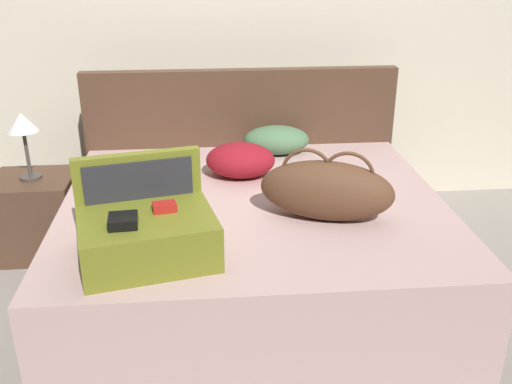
{
  "coord_description": "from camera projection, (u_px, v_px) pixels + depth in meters",
  "views": [
    {
      "loc": [
        -0.22,
        -2.12,
        1.67
      ],
      "look_at": [
        0.0,
        0.28,
        0.62
      ],
      "focal_mm": 40.73,
      "sensor_mm": 36.0,
      "label": 1
    }
  ],
  "objects": [
    {
      "name": "ground_plane",
      "position": [
        262.0,
        343.0,
        2.62
      ],
      "size": [
        12.0,
        12.0,
        0.0
      ],
      "primitive_type": "plane",
      "color": "gray"
    },
    {
      "name": "back_wall",
      "position": [
        236.0,
        5.0,
        3.61
      ],
      "size": [
        8.0,
        0.1,
        2.6
      ],
      "primitive_type": "cube",
      "color": "beige",
      "rests_on": "ground"
    },
    {
      "name": "bed",
      "position": [
        254.0,
        249.0,
        2.88
      ],
      "size": [
        1.82,
        1.61,
        0.52
      ],
      "primitive_type": "cube",
      "color": "#BC9993",
      "rests_on": "ground"
    },
    {
      "name": "headboard",
      "position": [
        242.0,
        149.0,
        3.56
      ],
      "size": [
        1.86,
        0.08,
        0.98
      ],
      "primitive_type": "cube",
      "color": "#4C3323",
      "rests_on": "ground"
    },
    {
      "name": "hard_case_large",
      "position": [
        146.0,
        230.0,
        2.25
      ],
      "size": [
        0.59,
        0.51,
        0.37
      ],
      "rotation": [
        0.0,
        0.0,
        0.21
      ],
      "color": "olive",
      "rests_on": "bed"
    },
    {
      "name": "duffel_bag",
      "position": [
        327.0,
        190.0,
        2.55
      ],
      "size": [
        0.64,
        0.41,
        0.32
      ],
      "rotation": [
        0.0,
        0.0,
        -0.33
      ],
      "color": "brown",
      "rests_on": "bed"
    },
    {
      "name": "pillow_near_headboard",
      "position": [
        240.0,
        160.0,
        3.04
      ],
      "size": [
        0.4,
        0.33,
        0.18
      ],
      "primitive_type": "ellipsoid",
      "rotation": [
        0.0,
        0.0,
        -0.16
      ],
      "color": "maroon",
      "rests_on": "bed"
    },
    {
      "name": "pillow_center_head",
      "position": [
        277.0,
        140.0,
        3.37
      ],
      "size": [
        0.39,
        0.27,
        0.16
      ],
      "primitive_type": "ellipsoid",
      "rotation": [
        0.0,
        0.0,
        -0.06
      ],
      "color": "#4C724C",
      "rests_on": "bed"
    },
    {
      "name": "nightstand",
      "position": [
        37.0,
        216.0,
        3.3
      ],
      "size": [
        0.44,
        0.4,
        0.46
      ],
      "primitive_type": "cube",
      "color": "#4C3323",
      "rests_on": "ground"
    },
    {
      "name": "table_lamp",
      "position": [
        23.0,
        127.0,
        3.1
      ],
      "size": [
        0.17,
        0.17,
        0.37
      ],
      "color": "#3F3833",
      "rests_on": "nightstand"
    }
  ]
}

